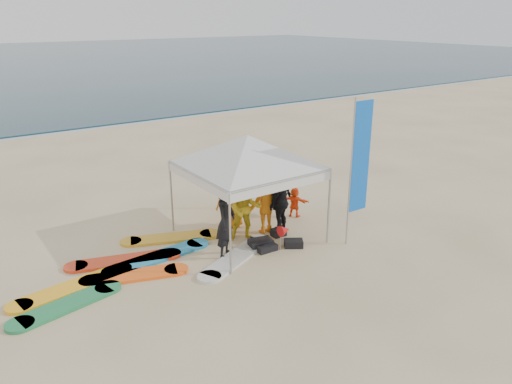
{
  "coord_description": "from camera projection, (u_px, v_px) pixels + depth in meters",
  "views": [
    {
      "loc": [
        -6.22,
        -7.16,
        5.47
      ],
      "look_at": [
        0.58,
        2.6,
        1.2
      ],
      "focal_mm": 35.0,
      "sensor_mm": 36.0,
      "label": 1
    }
  ],
  "objects": [
    {
      "name": "ground",
      "position": [
        303.0,
        283.0,
        10.73
      ],
      "size": [
        120.0,
        120.0,
        0.0
      ],
      "primitive_type": "plane",
      "color": "beige",
      "rests_on": "ground"
    },
    {
      "name": "shoreline_foam",
      "position": [
        67.0,
        130.0,
        24.78
      ],
      "size": [
        160.0,
        1.2,
        0.01
      ],
      "primitive_type": "cube",
      "color": "silver",
      "rests_on": "ground"
    },
    {
      "name": "person_black_a",
      "position": [
        226.0,
        222.0,
        11.64
      ],
      "size": [
        0.77,
        0.74,
        1.77
      ],
      "primitive_type": "imported",
      "rotation": [
        0.0,
        0.0,
        0.69
      ],
      "color": "black",
      "rests_on": "ground"
    },
    {
      "name": "person_yellow",
      "position": [
        245.0,
        208.0,
        12.48
      ],
      "size": [
        1.06,
        0.99,
        1.74
      ],
      "primitive_type": "imported",
      "rotation": [
        0.0,
        0.0,
        -0.53
      ],
      "color": "gold",
      "rests_on": "ground"
    },
    {
      "name": "person_orange_a",
      "position": [
        265.0,
        202.0,
        12.99
      ],
      "size": [
        1.13,
        0.73,
        1.65
      ],
      "primitive_type": "imported",
      "rotation": [
        0.0,
        0.0,
        3.02
      ],
      "color": "orange",
      "rests_on": "ground"
    },
    {
      "name": "person_black_b",
      "position": [
        280.0,
        201.0,
        12.83
      ],
      "size": [
        1.15,
        0.87,
        1.82
      ],
      "primitive_type": "imported",
      "rotation": [
        0.0,
        0.0,
        3.6
      ],
      "color": "black",
      "rests_on": "ground"
    },
    {
      "name": "person_orange_b",
      "position": [
        231.0,
        199.0,
        13.27
      ],
      "size": [
        0.86,
        0.61,
        1.64
      ],
      "primitive_type": "imported",
      "rotation": [
        0.0,
        0.0,
        3.02
      ],
      "color": "orange",
      "rests_on": "ground"
    },
    {
      "name": "person_seated",
      "position": [
        295.0,
        202.0,
        14.11
      ],
      "size": [
        0.65,
        0.81,
        0.87
      ],
      "primitive_type": "imported",
      "rotation": [
        0.0,
        0.0,
        2.15
      ],
      "color": "#FF4D16",
      "rests_on": "ground"
    },
    {
      "name": "canopy_tent",
      "position": [
        248.0,
        136.0,
        12.09
      ],
      "size": [
        4.07,
        4.07,
        3.07
      ],
      "color": "#A5A5A8",
      "rests_on": "ground"
    },
    {
      "name": "feather_flag",
      "position": [
        360.0,
        159.0,
        11.99
      ],
      "size": [
        0.62,
        0.04,
        3.68
      ],
      "color": "#A5A5A8",
      "rests_on": "ground"
    },
    {
      "name": "marker_pennant",
      "position": [
        285.0,
        230.0,
        12.12
      ],
      "size": [
        0.28,
        0.28,
        0.64
      ],
      "color": "#A5A5A8",
      "rests_on": "ground"
    },
    {
      "name": "gear_pile",
      "position": [
        272.0,
        243.0,
        12.4
      ],
      "size": [
        1.29,
        1.11,
        0.22
      ],
      "color": "black",
      "rests_on": "ground"
    },
    {
      "name": "surfboard_spread",
      "position": [
        143.0,
        266.0,
        11.37
      ],
      "size": [
        5.94,
        3.18,
        0.07
      ],
      "color": "silver",
      "rests_on": "ground"
    }
  ]
}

